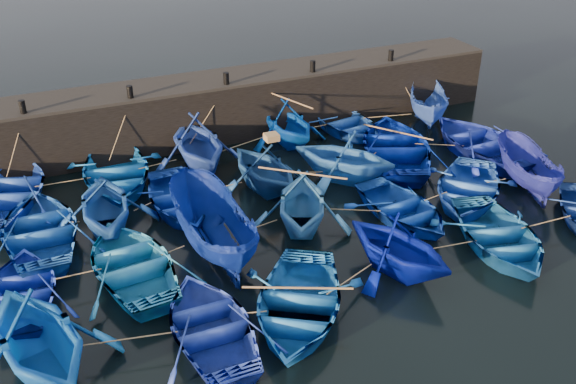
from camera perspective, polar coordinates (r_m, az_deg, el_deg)
name	(u,v)px	position (r m, az deg, el deg)	size (l,w,h in m)	color
ground	(328,256)	(20.53, 3.62, -5.68)	(120.00, 120.00, 0.00)	black
quay_wall	(221,108)	(28.58, -5.96, 7.48)	(26.00, 2.50, 2.50)	black
quay_top	(220,79)	(28.13, -6.09, 9.96)	(26.00, 2.50, 0.12)	black
bollard_0	(22,107)	(26.03, -22.54, 7.01)	(0.24, 0.24, 0.50)	black
bollard_1	(130,92)	(26.33, -13.87, 8.64)	(0.24, 0.24, 0.50)	black
bollard_2	(226,78)	(27.22, -5.52, 10.03)	(0.24, 0.24, 0.50)	black
bollard_3	(313,66)	(28.64, 2.21, 11.11)	(0.24, 0.24, 0.50)	black
bollard_4	(391,55)	(30.53, 9.14, 11.91)	(0.24, 0.24, 0.50)	black
boat_0	(8,191)	(25.03, -23.61, 0.06)	(3.89, 5.43, 1.13)	#183BA5
boat_1	(115,173)	(25.08, -15.12, 1.62)	(3.79, 5.30, 1.10)	blue
boat_2	(197,142)	(25.56, -8.08, 4.43)	(3.77, 4.38, 2.30)	#214199
boat_3	(288,122)	(27.52, -0.03, 6.23)	(3.30, 3.83, 2.02)	#033DAD
boat_4	(346,123)	(28.96, 5.17, 6.13)	(3.19, 4.45, 0.92)	#18469F
boat_5	(429,105)	(30.52, 12.40, 7.55)	(1.64, 4.36, 1.68)	blue
boat_6	(41,229)	(22.34, -21.11, -3.05)	(3.65, 5.10, 1.06)	#13489D
boat_7	(105,203)	(22.07, -15.96, -0.97)	(3.43, 3.98, 2.09)	#1A4E9A
boat_8	(179,198)	(23.00, -9.65, -0.57)	(3.22, 4.50, 0.93)	#0C3094
boat_9	(264,167)	(23.69, -2.11, 2.27)	(3.32, 3.85, 2.03)	navy
boat_10	(344,156)	(24.50, 5.01, 3.23)	(3.45, 4.00, 2.11)	blue
boat_11	(396,146)	(26.63, 9.62, 4.03)	(4.14, 5.79, 1.20)	#001883
boat_12	(482,142)	(27.93, 16.84, 4.30)	(3.93, 5.49, 1.14)	navy
boat_13	(23,290)	(19.84, -22.50, -8.07)	(2.95, 4.12, 0.85)	#12289A
boat_14	(132,263)	(19.84, -13.67, -6.16)	(3.48, 4.87, 1.01)	#2481D3
boat_15	(211,227)	(20.17, -6.85, -3.14)	(1.95, 5.18, 2.00)	navy
boat_16	(302,202)	(21.33, 1.23, -0.86)	(3.42, 3.96, 2.09)	#3074C8
boat_17	(403,208)	(22.48, 10.15, -1.44)	(3.04, 4.25, 0.88)	#0B389E
boat_18	(467,189)	(24.15, 15.64, 0.30)	(3.41, 4.77, 0.99)	blue
boat_19	(526,169)	(25.62, 20.38, 1.95)	(1.53, 4.06, 1.57)	navy
boat_20	(36,336)	(16.86, -21.50, -11.84)	(3.89, 4.52, 2.38)	blue
boat_21	(211,325)	(17.28, -6.84, -11.65)	(3.19, 4.46, 0.93)	#1E359B
boat_22	(297,304)	(17.76, 0.84, -9.90)	(3.52, 4.92, 1.02)	#1257A5
boat_23	(398,245)	(19.49, 9.79, -4.69)	(3.23, 3.75, 1.97)	#000D81
boat_24	(499,236)	(21.63, 18.25, -3.72)	(3.41, 4.77, 0.99)	#175D99
wooden_crate	(272,137)	(23.30, -1.47, 4.90)	(0.49, 0.45, 0.25)	olive
mooring_ropes	(277,164)	(24.15, -0.95, 2.49)	(18.27, 11.98, 2.10)	tan
loose_oars	(324,161)	(22.75, 3.24, 2.74)	(10.11, 12.77, 1.12)	#99724C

